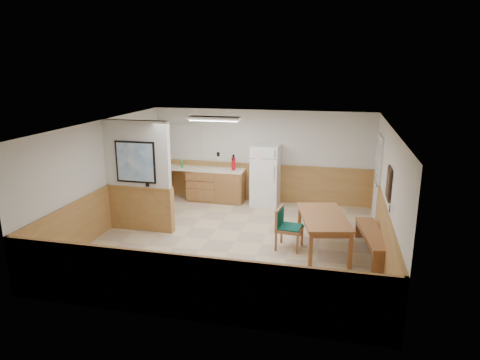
% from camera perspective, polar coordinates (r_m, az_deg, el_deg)
% --- Properties ---
extents(ground, '(6.00, 6.00, 0.00)m').
position_cam_1_polar(ground, '(9.21, -0.68, -8.20)').
color(ground, tan).
rests_on(ground, ground).
extents(ceiling, '(6.00, 6.00, 0.02)m').
position_cam_1_polar(ceiling, '(8.54, -0.74, 7.41)').
color(ceiling, white).
rests_on(ceiling, back_wall).
extents(back_wall, '(6.00, 0.02, 2.50)m').
position_cam_1_polar(back_wall, '(11.65, 2.80, 3.20)').
color(back_wall, silver).
rests_on(back_wall, ground).
extents(right_wall, '(0.02, 6.00, 2.50)m').
position_cam_1_polar(right_wall, '(8.62, 19.07, -1.87)').
color(right_wall, silver).
rests_on(right_wall, ground).
extents(left_wall, '(0.02, 6.00, 2.50)m').
position_cam_1_polar(left_wall, '(9.92, -17.79, 0.40)').
color(left_wall, silver).
rests_on(left_wall, ground).
extents(wainscot_back, '(6.00, 0.04, 1.00)m').
position_cam_1_polar(wainscot_back, '(11.80, 2.73, -0.38)').
color(wainscot_back, '#AC7D44').
rests_on(wainscot_back, ground).
extents(wainscot_right, '(0.04, 6.00, 1.00)m').
position_cam_1_polar(wainscot_right, '(8.85, 18.53, -6.52)').
color(wainscot_right, '#AC7D44').
rests_on(wainscot_right, ground).
extents(wainscot_left, '(0.04, 6.00, 1.00)m').
position_cam_1_polar(wainscot_left, '(10.12, -17.36, -3.72)').
color(wainscot_left, '#AC7D44').
rests_on(wainscot_left, ground).
extents(partition_wall, '(1.50, 0.20, 2.50)m').
position_cam_1_polar(partition_wall, '(9.74, -13.40, 0.34)').
color(partition_wall, silver).
rests_on(partition_wall, ground).
extents(kitchen_counter, '(2.20, 0.61, 1.00)m').
position_cam_1_polar(kitchen_counter, '(11.80, -3.31, -0.59)').
color(kitchen_counter, brown).
rests_on(kitchen_counter, ground).
extents(exterior_door, '(0.07, 1.02, 2.15)m').
position_cam_1_polar(exterior_door, '(10.49, 17.81, 0.04)').
color(exterior_door, silver).
rests_on(exterior_door, ground).
extents(kitchen_window, '(0.80, 0.04, 1.00)m').
position_cam_1_polar(kitchen_window, '(12.11, -7.06, 5.01)').
color(kitchen_window, silver).
rests_on(kitchen_window, back_wall).
extents(wall_painting, '(0.04, 0.50, 0.60)m').
position_cam_1_polar(wall_painting, '(8.25, 19.21, -0.45)').
color(wall_painting, black).
rests_on(wall_painting, right_wall).
extents(fluorescent_fixture, '(1.20, 0.30, 0.09)m').
position_cam_1_polar(fluorescent_fixture, '(10.00, -3.45, 8.18)').
color(fluorescent_fixture, silver).
rests_on(fluorescent_fixture, ceiling).
extents(refrigerator, '(0.73, 0.73, 1.63)m').
position_cam_1_polar(refrigerator, '(11.36, 3.42, 0.63)').
color(refrigerator, white).
rests_on(refrigerator, ground).
extents(dining_table, '(1.20, 1.84, 0.75)m').
position_cam_1_polar(dining_table, '(8.69, 11.06, -5.28)').
color(dining_table, '#945936').
rests_on(dining_table, ground).
extents(dining_bench, '(0.64, 1.80, 0.45)m').
position_cam_1_polar(dining_bench, '(8.92, 17.27, -7.29)').
color(dining_bench, '#945936').
rests_on(dining_bench, ground).
extents(dining_chair, '(0.76, 0.56, 0.85)m').
position_cam_1_polar(dining_chair, '(8.79, 6.02, -5.97)').
color(dining_chair, '#945936').
rests_on(dining_chair, ground).
extents(fire_extinguisher, '(0.11, 0.11, 0.43)m').
position_cam_1_polar(fire_extinguisher, '(11.51, -0.88, 2.24)').
color(fire_extinguisher, red).
rests_on(fire_extinguisher, kitchen_counter).
extents(soap_bottle, '(0.07, 0.07, 0.19)m').
position_cam_1_polar(soap_bottle, '(11.92, -7.76, 2.10)').
color(soap_bottle, green).
rests_on(soap_bottle, kitchen_counter).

